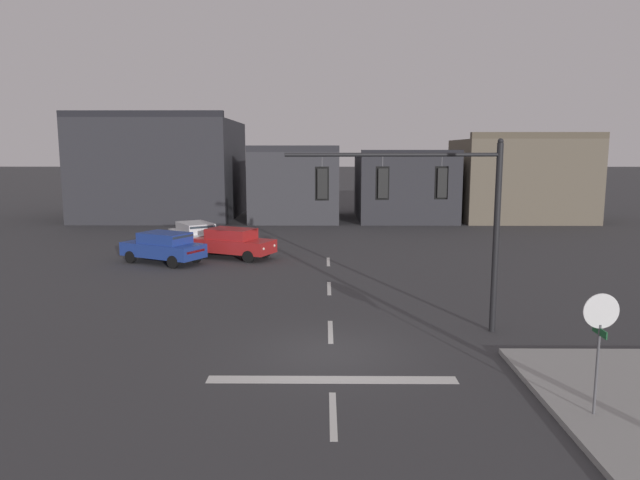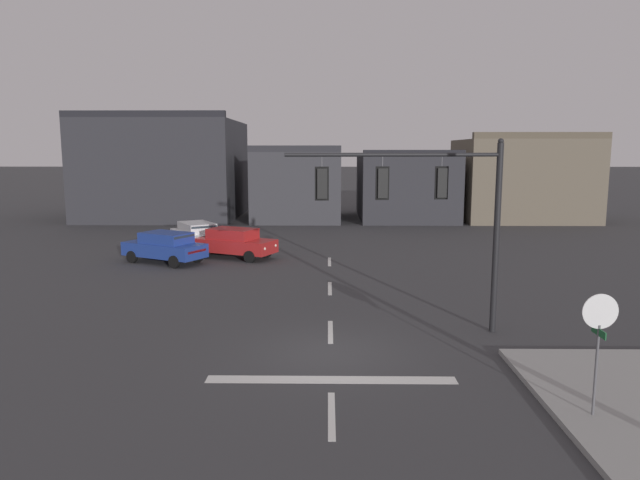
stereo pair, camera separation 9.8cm
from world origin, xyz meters
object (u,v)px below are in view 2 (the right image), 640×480
car_lot_middle (197,235)px  stop_sign (599,325)px  car_lot_nearside (165,247)px  car_lot_farside (234,242)px  signal_mast_near_side (428,200)px

car_lot_middle → stop_sign: bearing=-58.5°
car_lot_nearside → car_lot_farside: bearing=23.2°
signal_mast_near_side → stop_sign: bearing=-66.5°
stop_sign → car_lot_nearside: (-14.23, 17.84, -1.29)m
stop_sign → car_lot_nearside: 22.85m
car_lot_middle → car_lot_farside: same height
signal_mast_near_side → car_lot_farside: bearing=121.8°
stop_sign → signal_mast_near_side: bearing=113.5°
car_lot_nearside → car_lot_middle: bearing=80.6°
signal_mast_near_side → car_lot_middle: signal_mast_near_side is taller
stop_sign → car_lot_farside: size_ratio=0.60×
car_lot_middle → car_lot_farside: bearing=-46.0°
car_lot_farside → car_lot_nearside: bearing=-156.8°
car_lot_middle → car_lot_nearside: bearing=-99.4°
stop_sign → car_lot_middle: bearing=121.5°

